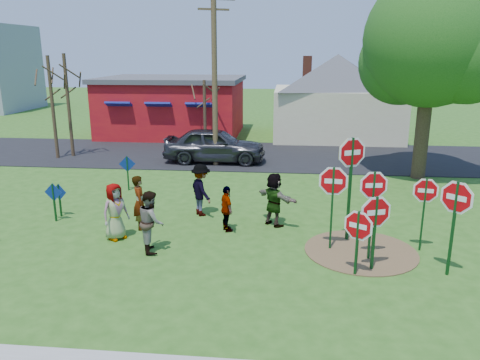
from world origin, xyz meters
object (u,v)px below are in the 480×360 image
object	(u,v)px
stop_sign_b	(351,163)
stop_sign_d	(425,196)
leafy_tree	(435,47)
stop_sign_c	(373,195)
person_b	(140,202)
utility_pole	(215,75)
person_a	(115,211)
stop_sign_a	(358,230)
suv	(215,145)

from	to	relation	value
stop_sign_b	stop_sign_d	world-z (taller)	stop_sign_b
stop_sign_b	leafy_tree	distance (m)	9.41
stop_sign_c	person_b	distance (m)	7.22
utility_pole	leafy_tree	size ratio (longest dim) A/B	0.95
stop_sign_b	leafy_tree	world-z (taller)	leafy_tree
person_a	person_b	world-z (taller)	person_b
person_a	stop_sign_d	bearing A→B (deg)	-53.46
stop_sign_d	utility_pole	size ratio (longest dim) A/B	0.27
stop_sign_a	stop_sign_d	xyz separation A→B (m)	(2.07, 1.78, 0.39)
suv	stop_sign_d	bearing A→B (deg)	-144.35
stop_sign_b	stop_sign_c	xyz separation A→B (m)	(0.43, -1.33, -0.57)
stop_sign_d	suv	size ratio (longest dim) A/B	0.44
stop_sign_c	person_a	world-z (taller)	stop_sign_c
stop_sign_a	stop_sign_d	size ratio (longest dim) A/B	0.82
person_a	leafy_tree	bearing A→B (deg)	-17.20
person_b	leafy_tree	world-z (taller)	leafy_tree
stop_sign_b	person_a	xyz separation A→B (m)	(-7.00, -0.59, -1.54)
stop_sign_d	leafy_tree	distance (m)	9.50
person_b	suv	distance (m)	9.58
stop_sign_d	stop_sign_a	bearing A→B (deg)	-130.29
stop_sign_d	suv	xyz separation A→B (m)	(-7.56, 10.41, -0.70)
stop_sign_b	stop_sign_d	size ratio (longest dim) A/B	1.46
stop_sign_c	utility_pole	distance (m)	12.30
leafy_tree	stop_sign_a	bearing A→B (deg)	-113.13
stop_sign_c	suv	size ratio (longest dim) A/B	0.51
stop_sign_d	person_a	size ratio (longest dim) A/B	1.29
person_b	stop_sign_d	bearing A→B (deg)	-114.66
utility_pole	suv	bearing A→B (deg)	102.06
stop_sign_b	person_b	size ratio (longest dim) A/B	1.88
stop_sign_a	stop_sign_b	distance (m)	2.62
stop_sign_b	stop_sign_c	distance (m)	1.51
leafy_tree	stop_sign_c	bearing A→B (deg)	-112.81
stop_sign_c	stop_sign_d	world-z (taller)	stop_sign_c
person_a	leafy_tree	world-z (taller)	leafy_tree
utility_pole	stop_sign_b	bearing A→B (deg)	-59.48
stop_sign_c	stop_sign_a	bearing A→B (deg)	-123.79
stop_sign_a	utility_pole	world-z (taller)	utility_pole
stop_sign_b	person_a	bearing A→B (deg)	159.81
stop_sign_b	suv	world-z (taller)	stop_sign_b
stop_sign_a	stop_sign_b	world-z (taller)	stop_sign_b
suv	utility_pole	size ratio (longest dim) A/B	0.61
stop_sign_b	person_b	distance (m)	6.71
stop_sign_d	leafy_tree	bearing A→B (deg)	83.94
stop_sign_a	person_a	size ratio (longest dim) A/B	1.06
stop_sign_d	person_b	distance (m)	8.61
stop_sign_c	suv	distance (m)	12.72
utility_pole	leafy_tree	distance (m)	9.83
stop_sign_a	stop_sign_b	size ratio (longest dim) A/B	0.56
stop_sign_b	utility_pole	distance (m)	10.84
stop_sign_c	utility_pole	size ratio (longest dim) A/B	0.31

